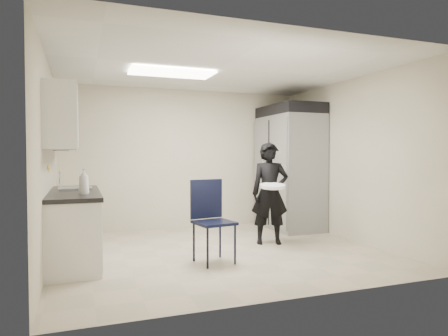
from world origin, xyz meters
name	(u,v)px	position (x,y,z in m)	size (l,w,h in m)	color
floor	(220,252)	(0.00, 0.00, 0.00)	(4.50, 4.50, 0.00)	tan
ceiling	(220,68)	(0.00, 0.00, 2.60)	(4.50, 4.50, 0.00)	silver
back_wall	(185,159)	(0.00, 2.00, 1.30)	(4.50, 4.50, 0.00)	beige
left_wall	(47,162)	(-2.25, 0.00, 1.30)	(4.00, 4.00, 0.00)	beige
right_wall	(352,160)	(2.25, 0.00, 1.30)	(4.00, 4.00, 0.00)	beige
ceiling_panel	(172,73)	(-0.60, 0.40, 2.57)	(1.20, 0.60, 0.02)	white
lower_counter	(74,228)	(-1.95, 0.20, 0.43)	(0.60, 1.90, 0.86)	silver
countertop	(74,193)	(-1.95, 0.20, 0.89)	(0.64, 1.95, 0.05)	black
sink	(76,192)	(-1.93, 0.45, 0.87)	(0.42, 0.40, 0.14)	gray
faucet	(60,182)	(-2.13, 0.45, 1.02)	(0.02, 0.02, 0.24)	silver
upper_cabinets	(62,120)	(-2.08, 0.20, 1.83)	(0.35, 1.80, 0.75)	silver
towel_dispenser	(61,139)	(-2.14, 1.35, 1.62)	(0.22, 0.30, 0.35)	black
notice_sticker_left	(48,168)	(-2.24, 0.10, 1.22)	(0.00, 0.12, 0.07)	yellow
notice_sticker_right	(49,170)	(-2.24, 0.30, 1.18)	(0.00, 0.12, 0.07)	yellow
commercial_fridge	(289,172)	(1.83, 1.27, 1.05)	(0.80, 1.35, 2.10)	gray
fridge_compressor	(290,111)	(1.83, 1.27, 2.20)	(0.80, 1.35, 0.20)	black
folding_chair	(214,223)	(-0.27, -0.53, 0.52)	(0.46, 0.46, 1.03)	black
man_tuxedo	(270,193)	(0.90, 0.22, 0.79)	(0.58, 0.38, 1.57)	black
bucket_lid	(273,186)	(0.82, -0.02, 0.92)	(0.38, 0.38, 0.05)	silver
soap_bottle_a	(84,181)	(-1.83, -0.28, 1.07)	(0.12, 0.12, 0.31)	silver
soap_bottle_b	(85,186)	(-1.81, -0.11, 0.99)	(0.08, 0.08, 0.17)	silver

